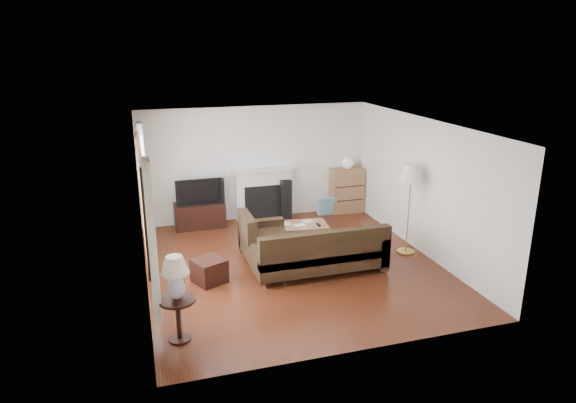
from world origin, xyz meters
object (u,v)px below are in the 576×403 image
object	(u,v)px
sectional_sofa	(319,250)
floor_lamp	(409,209)
tv_stand	(200,215)
side_table	(179,319)
coffee_table	(298,235)
bookshelf	(347,190)

from	to	relation	value
sectional_sofa	floor_lamp	size ratio (longest dim) A/B	1.44
tv_stand	side_table	world-z (taller)	side_table
sectional_sofa	side_table	world-z (taller)	sectional_sofa
coffee_table	bookshelf	bearing A→B (deg)	50.42
bookshelf	sectional_sofa	bearing A→B (deg)	-121.19
sectional_sofa	coffee_table	world-z (taller)	sectional_sofa
bookshelf	side_table	distance (m)	6.08
coffee_table	side_table	xyz separation A→B (m)	(-2.53, -2.70, 0.09)
floor_lamp	sectional_sofa	bearing A→B (deg)	-170.66
tv_stand	bookshelf	distance (m)	3.40
bookshelf	side_table	bearing A→B (deg)	-134.29
side_table	bookshelf	bearing A→B (deg)	45.71
bookshelf	sectional_sofa	size ratio (longest dim) A/B	0.42
tv_stand	sectional_sofa	world-z (taller)	sectional_sofa
tv_stand	side_table	size ratio (longest dim) A/B	1.74
tv_stand	sectional_sofa	bearing A→B (deg)	-59.85
coffee_table	sectional_sofa	bearing A→B (deg)	-85.26
tv_stand	side_table	bearing A→B (deg)	-101.18
bookshelf	coffee_table	distance (m)	2.40
sectional_sofa	floor_lamp	distance (m)	1.94
side_table	coffee_table	bearing A→B (deg)	46.78
sectional_sofa	floor_lamp	bearing A→B (deg)	9.34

